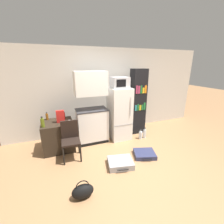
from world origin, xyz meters
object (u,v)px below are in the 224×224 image
at_px(bowl, 69,121).
at_px(bottle_olive_oil, 43,123).
at_px(side_table, 58,136).
at_px(bottle_amber_beer, 47,117).
at_px(water_bottle_front, 141,135).
at_px(chair, 70,137).
at_px(bottle_ketchup_red, 64,115).
at_px(bookshelf, 138,102).
at_px(suitcase_small_flat, 145,154).
at_px(refrigerator, 119,114).
at_px(handbag, 83,191).
at_px(microwave, 120,82).
at_px(cereal_box, 60,116).
at_px(suitcase_large_flat, 120,163).
at_px(water_bottle_middle, 145,133).
at_px(kitchen_hutch, 92,111).

bearing_deg(bowl, bottle_olive_oil, -170.11).
relative_size(side_table, bottle_olive_oil, 2.96).
bearing_deg(bottle_amber_beer, water_bottle_front, -12.56).
bearing_deg(chair, bottle_ketchup_red, 98.48).
xyz_separation_m(bookshelf, suitcase_small_flat, (-0.50, -1.27, -0.94)).
bearing_deg(suitcase_small_flat, side_table, 168.02).
bearing_deg(bowl, bottle_ketchup_red, 109.28).
bearing_deg(bottle_olive_oil, bottle_amber_beer, 80.57).
relative_size(bookshelf, bottle_ketchup_red, 9.01).
height_order(refrigerator, bookshelf, bookshelf).
height_order(bowl, handbag, bowl).
height_order(bottle_olive_oil, bottle_amber_beer, bottle_olive_oil).
bearing_deg(microwave, suitcase_small_flat, -81.12).
xyz_separation_m(chair, water_bottle_front, (1.99, 0.20, -0.40)).
bearing_deg(cereal_box, microwave, 3.13).
distance_m(side_table, bottle_ketchup_red, 0.53).
distance_m(microwave, bowl, 1.67).
bearing_deg(suitcase_large_flat, refrigerator, 79.53).
bearing_deg(suitcase_large_flat, microwave, 79.53).
relative_size(side_table, suitcase_large_flat, 1.23).
bearing_deg(microwave, suitcase_large_flat, -112.31).
bearing_deg(chair, bowl, 87.44).
relative_size(suitcase_small_flat, handbag, 1.63).
bearing_deg(bottle_amber_beer, chair, -57.67).
bearing_deg(bowl, handbag, -89.98).
relative_size(side_table, bottle_amber_beer, 3.82).
distance_m(handbag, water_bottle_middle, 2.56).
distance_m(bookshelf, bottle_amber_beer, 2.61).
relative_size(side_table, chair, 0.83).
xyz_separation_m(kitchen_hutch, water_bottle_middle, (1.49, -0.37, -0.75)).
height_order(bottle_ketchup_red, bowl, bottle_ketchup_red).
distance_m(bookshelf, cereal_box, 2.30).
bearing_deg(chair, handbag, -85.92).
bearing_deg(bottle_olive_oil, bookshelf, 8.54).
distance_m(side_table, refrigerator, 1.75).
xyz_separation_m(kitchen_hutch, water_bottle_front, (1.34, -0.38, -0.76)).
height_order(microwave, suitcase_large_flat, microwave).
height_order(bottle_olive_oil, cereal_box, cereal_box).
relative_size(bottle_amber_beer, water_bottle_middle, 0.60).
height_order(side_table, bowl, bowl).
distance_m(bottle_olive_oil, water_bottle_front, 2.65).
bearing_deg(bowl, water_bottle_middle, -4.48).
height_order(water_bottle_front, water_bottle_middle, water_bottle_middle).
distance_m(bowl, suitcase_large_flat, 1.58).
xyz_separation_m(chair, water_bottle_middle, (2.14, 0.21, -0.39)).
xyz_separation_m(bowl, water_bottle_front, (1.96, -0.18, -0.63)).
height_order(handbag, water_bottle_middle, handbag).
xyz_separation_m(bottle_ketchup_red, water_bottle_front, (2.07, -0.48, -0.71)).
bearing_deg(water_bottle_middle, handbag, -145.36).
relative_size(kitchen_hutch, bottle_olive_oil, 7.78).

